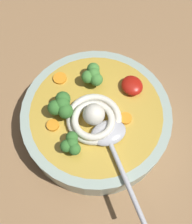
{
  "coord_description": "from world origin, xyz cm",
  "views": [
    {
      "loc": [
        21.6,
        -8.71,
        51.57
      ],
      "look_at": [
        3.46,
        -0.04,
        9.26
      ],
      "focal_mm": 43.36,
      "sensor_mm": 36.0,
      "label": 1
    }
  ],
  "objects": [
    {
      "name": "carrot_slice_beside_chili",
      "position": [
        6.81,
        3.93,
        9.52
      ],
      "size": [
        2.15,
        2.15,
        0.52
      ],
      "primitive_type": "cylinder",
      "color": "orange",
      "rests_on": "soup_bowl"
    },
    {
      "name": "broccoli_floret_far",
      "position": [
        0.93,
        -5.19,
        11.74
      ],
      "size": [
        5.02,
        4.32,
        3.97
      ],
      "color": "#7A9E60",
      "rests_on": "soup_bowl"
    },
    {
      "name": "broccoli_floret_beside_noodles",
      "position": [
        -2.35,
        2.11,
        11.46
      ],
      "size": [
        4.44,
        3.82,
        3.51
      ],
      "color": "#7A9E60",
      "rests_on": "soup_bowl"
    },
    {
      "name": "chili_sauce_dollop",
      "position": [
        1.9,
        7.82,
        10.19
      ],
      "size": [
        4.12,
        3.71,
        1.85
      ],
      "primitive_type": "ellipsoid",
      "color": "#B2190F",
      "rests_on": "soup_bowl"
    },
    {
      "name": "broccoli_floret_rear",
      "position": [
        7.6,
        -6.33,
        11.18
      ],
      "size": [
        3.88,
        3.34,
        3.07
      ],
      "color": "#7A9E60",
      "rests_on": "soup_bowl"
    },
    {
      "name": "carrot_slice_left",
      "position": [
        -5.52,
        -3.1,
        9.46
      ],
      "size": [
        2.47,
        2.47,
        0.41
      ],
      "primitive_type": "cylinder",
      "color": "orange",
      "rests_on": "soup_bowl"
    },
    {
      "name": "table_slab",
      "position": [
        0.0,
        0.0,
        1.43
      ],
      "size": [
        115.73,
        115.73,
        2.85
      ],
      "primitive_type": "cube",
      "color": "#936D47",
      "rests_on": "ground"
    },
    {
      "name": "carrot_slice_extra_b",
      "position": [
        2.67,
        -7.73,
        9.54
      ],
      "size": [
        2.09,
        2.09,
        0.57
      ],
      "primitive_type": "cylinder",
      "color": "orange",
      "rests_on": "soup_bowl"
    },
    {
      "name": "soup_spoon",
      "position": [
        9.45,
        -0.52,
        10.06
      ],
      "size": [
        17.42,
        6.33,
        1.6
      ],
      "rotation": [
        0.0,
        0.0,
        6.2
      ],
      "color": "#B7B7BC",
      "rests_on": "soup_bowl"
    },
    {
      "name": "noodle_pile",
      "position": [
        4.85,
        -1.13,
        10.56
      ],
      "size": [
        10.37,
        10.17,
        4.17
      ],
      "color": "silver",
      "rests_on": "soup_bowl"
    },
    {
      "name": "soup_bowl",
      "position": [
        3.46,
        -0.04,
        6.16
      ],
      "size": [
        26.4,
        26.4,
        6.4
      ],
      "color": "#9EB2A3",
      "rests_on": "table_slab"
    }
  ]
}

